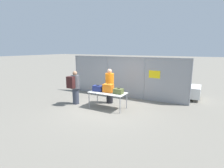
{
  "coord_description": "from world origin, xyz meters",
  "views": [
    {
      "loc": [
        4.06,
        -6.94,
        2.79
      ],
      "look_at": [
        0.04,
        0.54,
        1.05
      ],
      "focal_mm": 28.0,
      "sensor_mm": 36.0,
      "label": 1
    }
  ],
  "objects_px": {
    "suitcase_orange": "(108,88)",
    "traveler_hooded": "(75,86)",
    "inspection_table": "(108,94)",
    "utility_trailer": "(170,89)",
    "suitcase_olive": "(118,91)",
    "security_worker_near": "(110,86)",
    "suitcase_navy": "(98,88)"
  },
  "relations": [
    {
      "from": "suitcase_orange",
      "to": "utility_trailer",
      "type": "height_order",
      "value": "suitcase_orange"
    },
    {
      "from": "suitcase_olive",
      "to": "security_worker_near",
      "type": "height_order",
      "value": "security_worker_near"
    },
    {
      "from": "traveler_hooded",
      "to": "utility_trailer",
      "type": "relative_size",
      "value": 0.41
    },
    {
      "from": "traveler_hooded",
      "to": "security_worker_near",
      "type": "xyz_separation_m",
      "value": [
        1.44,
        1.02,
        -0.01
      ]
    },
    {
      "from": "suitcase_orange",
      "to": "suitcase_olive",
      "type": "xyz_separation_m",
      "value": [
        0.55,
        -0.05,
        -0.07
      ]
    },
    {
      "from": "suitcase_orange",
      "to": "traveler_hooded",
      "type": "relative_size",
      "value": 0.27
    },
    {
      "from": "suitcase_navy",
      "to": "suitcase_orange",
      "type": "bearing_deg",
      "value": 8.37
    },
    {
      "from": "inspection_table",
      "to": "security_worker_near",
      "type": "xyz_separation_m",
      "value": [
        -0.31,
        0.76,
        0.21
      ]
    },
    {
      "from": "suitcase_orange",
      "to": "traveler_hooded",
      "type": "height_order",
      "value": "traveler_hooded"
    },
    {
      "from": "suitcase_navy",
      "to": "utility_trailer",
      "type": "height_order",
      "value": "suitcase_navy"
    },
    {
      "from": "suitcase_olive",
      "to": "utility_trailer",
      "type": "height_order",
      "value": "suitcase_olive"
    },
    {
      "from": "suitcase_olive",
      "to": "traveler_hooded",
      "type": "height_order",
      "value": "traveler_hooded"
    },
    {
      "from": "suitcase_navy",
      "to": "suitcase_olive",
      "type": "relative_size",
      "value": 1.16
    },
    {
      "from": "suitcase_orange",
      "to": "utility_trailer",
      "type": "bearing_deg",
      "value": 57.6
    },
    {
      "from": "traveler_hooded",
      "to": "security_worker_near",
      "type": "height_order",
      "value": "security_worker_near"
    },
    {
      "from": "traveler_hooded",
      "to": "utility_trailer",
      "type": "height_order",
      "value": "traveler_hooded"
    },
    {
      "from": "suitcase_olive",
      "to": "inspection_table",
      "type": "bearing_deg",
      "value": -178.08
    },
    {
      "from": "suitcase_navy",
      "to": "utility_trailer",
      "type": "relative_size",
      "value": 0.12
    },
    {
      "from": "inspection_table",
      "to": "utility_trailer",
      "type": "height_order",
      "value": "inspection_table"
    },
    {
      "from": "suitcase_navy",
      "to": "suitcase_olive",
      "type": "xyz_separation_m",
      "value": [
        1.08,
        0.03,
        -0.02
      ]
    },
    {
      "from": "utility_trailer",
      "to": "security_worker_near",
      "type": "bearing_deg",
      "value": -131.92
    },
    {
      "from": "security_worker_near",
      "to": "traveler_hooded",
      "type": "bearing_deg",
      "value": 53.07
    },
    {
      "from": "inspection_table",
      "to": "suitcase_olive",
      "type": "relative_size",
      "value": 4.11
    },
    {
      "from": "suitcase_olive",
      "to": "suitcase_orange",
      "type": "bearing_deg",
      "value": 175.03
    },
    {
      "from": "suitcase_orange",
      "to": "suitcase_olive",
      "type": "distance_m",
      "value": 0.56
    },
    {
      "from": "suitcase_olive",
      "to": "traveler_hooded",
      "type": "xyz_separation_m",
      "value": [
        -2.31,
        -0.28,
        0.04
      ]
    },
    {
      "from": "suitcase_orange",
      "to": "suitcase_olive",
      "type": "bearing_deg",
      "value": -4.97
    },
    {
      "from": "inspection_table",
      "to": "suitcase_olive",
      "type": "height_order",
      "value": "suitcase_olive"
    },
    {
      "from": "inspection_table",
      "to": "utility_trailer",
      "type": "relative_size",
      "value": 0.42
    },
    {
      "from": "inspection_table",
      "to": "suitcase_navy",
      "type": "distance_m",
      "value": 0.57
    },
    {
      "from": "suitcase_navy",
      "to": "traveler_hooded",
      "type": "height_order",
      "value": "traveler_hooded"
    },
    {
      "from": "inspection_table",
      "to": "suitcase_navy",
      "type": "relative_size",
      "value": 3.55
    }
  ]
}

